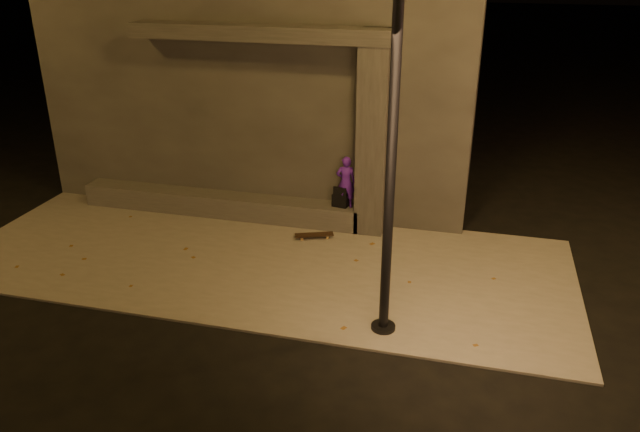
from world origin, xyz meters
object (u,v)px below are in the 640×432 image
(column, at_px, (372,143))
(skateboarder, at_px, (346,182))
(street_lamp_0, at_px, (397,37))
(backpack, at_px, (341,199))
(skateboard, at_px, (314,235))

(column, relative_size, skateboarder, 3.45)
(column, bearing_deg, skateboarder, 180.00)
(column, xyz_separation_m, street_lamp_0, (0.82, -3.39, 2.40))
(column, distance_m, skateboarder, 0.97)
(column, bearing_deg, street_lamp_0, -76.35)
(skateboarder, distance_m, backpack, 0.39)
(skateboard, bearing_deg, column, 11.96)
(skateboard, distance_m, street_lamp_0, 5.27)
(skateboarder, height_order, skateboard, skateboarder)
(skateboard, relative_size, street_lamp_0, 0.10)
(skateboard, bearing_deg, backpack, 38.57)
(backpack, relative_size, street_lamp_0, 0.06)
(skateboard, height_order, street_lamp_0, street_lamp_0)
(skateboarder, relative_size, backpack, 2.44)
(column, height_order, street_lamp_0, street_lamp_0)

